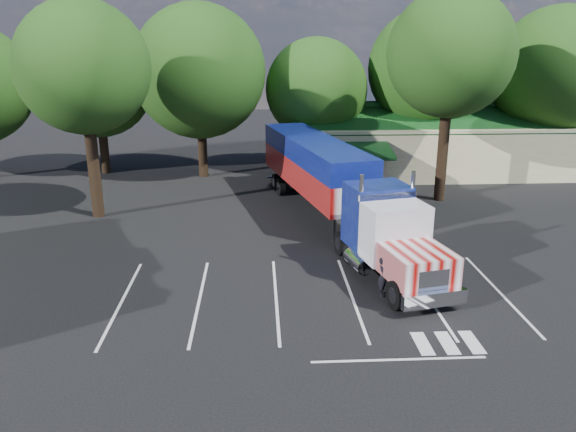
{
  "coord_description": "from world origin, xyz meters",
  "views": [
    {
      "loc": [
        -0.64,
        -27.42,
        10.38
      ],
      "look_at": [
        0.77,
        -0.97,
        2.0
      ],
      "focal_mm": 35.0,
      "sensor_mm": 36.0,
      "label": 1
    }
  ],
  "objects_px": {
    "bicycle": "(368,231)",
    "silver_sedan": "(424,171)",
    "semi_truck": "(330,179)",
    "woman": "(383,277)"
  },
  "relations": [
    {
      "from": "silver_sedan",
      "to": "woman",
      "type": "bearing_deg",
      "value": 177.05
    },
    {
      "from": "woman",
      "to": "silver_sedan",
      "type": "relative_size",
      "value": 0.39
    },
    {
      "from": "semi_truck",
      "to": "silver_sedan",
      "type": "height_order",
      "value": "semi_truck"
    },
    {
      "from": "semi_truck",
      "to": "bicycle",
      "type": "bearing_deg",
      "value": -71.67
    },
    {
      "from": "bicycle",
      "to": "silver_sedan",
      "type": "relative_size",
      "value": 0.38
    },
    {
      "from": "silver_sedan",
      "to": "semi_truck",
      "type": "bearing_deg",
      "value": 157.2
    },
    {
      "from": "semi_truck",
      "to": "woman",
      "type": "relative_size",
      "value": 13.08
    },
    {
      "from": "bicycle",
      "to": "silver_sedan",
      "type": "distance_m",
      "value": 14.66
    },
    {
      "from": "woman",
      "to": "silver_sedan",
      "type": "bearing_deg",
      "value": -10.21
    },
    {
      "from": "semi_truck",
      "to": "silver_sedan",
      "type": "bearing_deg",
      "value": 36.98
    }
  ]
}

